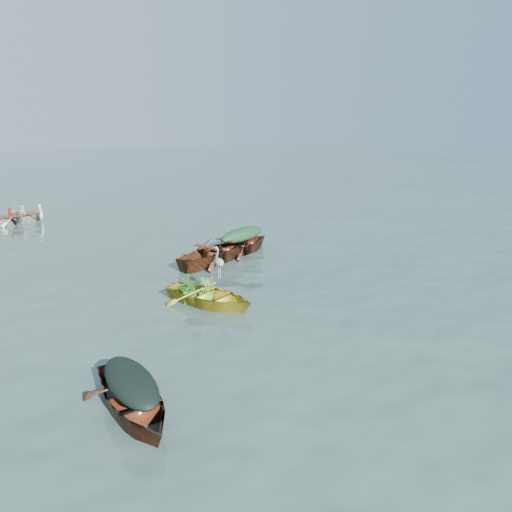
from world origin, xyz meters
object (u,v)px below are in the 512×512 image
Objects in this scene: dark_covered_boat at (133,413)px; yellow_dinghy at (210,305)px; rowed_boat at (18,223)px; green_tarp_boat at (242,253)px; open_wooden_boat at (216,262)px; heron at (219,268)px.

yellow_dinghy is at bearing 48.85° from dark_covered_boat.
yellow_dinghy reaches higher than dark_covered_boat.
yellow_dinghy is 15.02m from rowed_boat.
dark_covered_boat is (-3.43, -3.99, 0.00)m from yellow_dinghy.
open_wooden_boat reaches higher than green_tarp_boat.
green_tarp_boat is 12.35m from rowed_boat.
heron is (-1.58, -3.40, 0.93)m from open_wooden_boat.
open_wooden_boat is 3.86m from heron.
heron is at bearing 120.24° from green_tarp_boat.
green_tarp_boat reaches higher than dark_covered_boat.
yellow_dinghy is 3.71× the size of heron.
dark_covered_boat is 18.67m from rowed_boat.
dark_covered_boat is 0.97× the size of rowed_boat.
dark_covered_boat is at bearing -158.43° from heron.
rowed_boat is (-6.67, 10.39, 0.00)m from green_tarp_boat.
yellow_dinghy reaches higher than rowed_boat.
green_tarp_boat is at bearing 24.93° from yellow_dinghy.
yellow_dinghy is 5.26m from dark_covered_boat.
green_tarp_boat is 1.14× the size of rowed_boat.
open_wooden_boat reaches higher than rowed_boat.
green_tarp_boat is 5.09m from heron.
green_tarp_boat is (3.48, 4.28, 0.00)m from yellow_dinghy.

